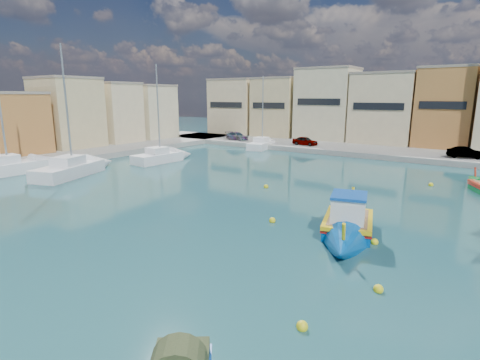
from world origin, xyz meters
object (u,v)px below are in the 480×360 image
Objects in this scene: luzzu_blue_cabin at (348,225)px; yacht_north at (265,144)px; yacht_mid at (85,167)px; yacht_south at (28,166)px; yacht_midnorth at (169,156)px.

luzzu_blue_cabin is 32.79m from yacht_north.
yacht_mid reaches higher than yacht_south.
yacht_midnorth reaches higher than yacht_north.
yacht_midnorth is (-23.41, 10.48, 0.03)m from luzzu_blue_cabin.
yacht_north is 24.69m from yacht_mid.
yacht_south reaches higher than yacht_north.
yacht_midnorth is 9.19m from yacht_mid.
yacht_mid is 5.43m from yacht_south.
luzzu_blue_cabin is 25.22m from yacht_mid.
yacht_midnorth reaches higher than luzzu_blue_cabin.
yacht_midnorth is 0.92× the size of yacht_south.
yacht_north is at bearing 78.74° from yacht_midnorth.
yacht_south is (-9.47, -26.95, 0.06)m from yacht_north.
yacht_north reaches higher than luzzu_blue_cabin.
yacht_midnorth is at bearing -101.26° from yacht_north.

